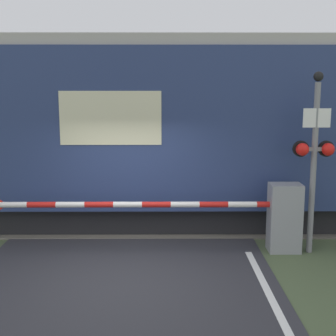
# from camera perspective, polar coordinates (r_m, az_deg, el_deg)

# --- Properties ---
(ground_plane) EXTENTS (80.00, 80.00, 0.00)m
(ground_plane) POSITION_cam_1_polar(r_m,az_deg,el_deg) (8.16, -5.43, -12.76)
(ground_plane) COLOR #475638
(track_bed) EXTENTS (36.00, 3.20, 0.13)m
(track_bed) POSITION_cam_1_polar(r_m,az_deg,el_deg) (11.36, -3.91, -6.00)
(track_bed) COLOR #666056
(track_bed) RESTS_ON ground_plane
(train) EXTENTS (20.23, 3.20, 4.18)m
(train) POSITION_cam_1_polar(r_m,az_deg,el_deg) (11.00, -6.02, 4.64)
(train) COLOR black
(train) RESTS_ON ground_plane
(crossing_barrier) EXTENTS (5.85, 0.44, 1.32)m
(crossing_barrier) POSITION_cam_1_polar(r_m,az_deg,el_deg) (9.15, 11.36, -5.70)
(crossing_barrier) COLOR gray
(crossing_barrier) RESTS_ON ground_plane
(signal_post) EXTENTS (0.77, 0.26, 3.41)m
(signal_post) POSITION_cam_1_polar(r_m,az_deg,el_deg) (9.07, 17.42, 1.86)
(signal_post) COLOR gray
(signal_post) RESTS_ON ground_plane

